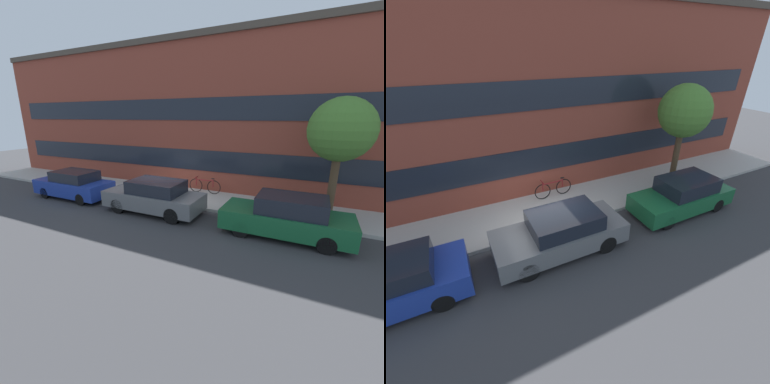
% 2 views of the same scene
% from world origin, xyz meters
% --- Properties ---
extents(ground_plane, '(56.00, 56.00, 0.00)m').
position_xyz_m(ground_plane, '(0.00, 0.00, 0.00)').
color(ground_plane, '#38383A').
extents(sidewalk_strip, '(28.00, 2.76, 0.13)m').
position_xyz_m(sidewalk_strip, '(0.00, 1.38, 0.07)').
color(sidewalk_strip, '#B2AFA8').
rests_on(sidewalk_strip, ground_plane).
extents(rowhouse_facade, '(28.00, 1.02, 7.99)m').
position_xyz_m(rowhouse_facade, '(0.00, 3.20, 4.00)').
color(rowhouse_facade, brown).
rests_on(rowhouse_facade, ground_plane).
extents(parked_car_blue, '(4.07, 1.66, 1.41)m').
position_xyz_m(parked_car_blue, '(-4.62, -1.05, 0.69)').
color(parked_car_blue, '#1E3899').
rests_on(parked_car_blue, ground_plane).
extents(parked_car_grey, '(4.32, 1.74, 1.43)m').
position_xyz_m(parked_car_grey, '(0.25, -1.05, 0.72)').
color(parked_car_grey, slate).
rests_on(parked_car_grey, ground_plane).
extents(parked_car_green, '(4.30, 1.68, 1.47)m').
position_xyz_m(parked_car_green, '(5.65, -1.05, 0.72)').
color(parked_car_green, '#195B33').
rests_on(parked_car_green, ground_plane).
extents(fire_hydrant, '(0.53, 0.29, 0.80)m').
position_xyz_m(fire_hydrant, '(-5.48, 0.52, 0.54)').
color(fire_hydrant, red).
rests_on(fire_hydrant, sidewalk_strip).
extents(bicycle, '(1.74, 0.44, 0.84)m').
position_xyz_m(bicycle, '(1.25, 2.18, 0.55)').
color(bicycle, black).
rests_on(bicycle, sidewalk_strip).
extents(street_tree, '(2.27, 2.27, 4.58)m').
position_xyz_m(street_tree, '(7.02, 0.88, 3.54)').
color(street_tree, brown).
rests_on(street_tree, sidewalk_strip).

